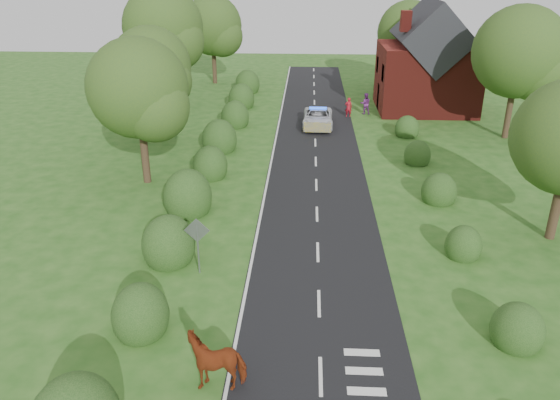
# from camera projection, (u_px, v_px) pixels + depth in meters

# --- Properties ---
(ground) EXTENTS (120.00, 120.00, 0.00)m
(ground) POSITION_uv_depth(u_px,v_px,m) (319.00, 304.00, 20.93)
(ground) COLOR #265719
(road) EXTENTS (6.00, 70.00, 0.02)m
(road) POSITION_uv_depth(u_px,v_px,m) (316.00, 167.00, 34.62)
(road) COLOR black
(road) RESTS_ON ground
(road_markings) EXTENTS (4.96, 70.00, 0.01)m
(road_markings) POSITION_uv_depth(u_px,v_px,m) (290.00, 178.00, 32.80)
(road_markings) COLOR white
(road_markings) RESTS_ON road
(hedgerow_left) EXTENTS (2.75, 50.41, 3.00)m
(hedgerow_left) POSITION_uv_depth(u_px,v_px,m) (204.00, 173.00, 31.61)
(hedgerow_left) COLOR #123913
(hedgerow_left) RESTS_ON ground
(hedgerow_right) EXTENTS (2.10, 45.78, 2.10)m
(hedgerow_right) POSITION_uv_depth(u_px,v_px,m) (434.00, 184.00, 30.62)
(hedgerow_right) COLOR #123913
(hedgerow_right) RESTS_ON ground
(tree_left_a) EXTENTS (5.74, 5.60, 8.38)m
(tree_left_a) POSITION_uv_depth(u_px,v_px,m) (142.00, 93.00, 30.05)
(tree_left_a) COLOR #332316
(tree_left_a) RESTS_ON ground
(tree_left_b) EXTENTS (5.74, 5.60, 8.07)m
(tree_left_b) POSITION_uv_depth(u_px,v_px,m) (154.00, 71.00, 37.55)
(tree_left_b) COLOR #332316
(tree_left_b) RESTS_ON ground
(tree_left_c) EXTENTS (6.97, 6.80, 10.22)m
(tree_left_c) POSITION_uv_depth(u_px,v_px,m) (166.00, 31.00, 46.11)
(tree_left_c) COLOR #332316
(tree_left_c) RESTS_ON ground
(tree_left_d) EXTENTS (6.15, 6.00, 8.89)m
(tree_left_d) POSITION_uv_depth(u_px,v_px,m) (215.00, 28.00, 55.51)
(tree_left_d) COLOR #332316
(tree_left_d) RESTS_ON ground
(tree_right_b) EXTENTS (6.56, 6.40, 9.40)m
(tree_right_b) POSITION_uv_depth(u_px,v_px,m) (524.00, 56.00, 37.77)
(tree_right_b) COLOR #332316
(tree_right_b) RESTS_ON ground
(tree_right_c) EXTENTS (6.15, 6.00, 8.58)m
(tree_right_c) POSITION_uv_depth(u_px,v_px,m) (411.00, 35.00, 52.87)
(tree_right_c) COLOR #332316
(tree_right_c) RESTS_ON ground
(road_sign) EXTENTS (1.06, 0.08, 2.53)m
(road_sign) POSITION_uv_depth(u_px,v_px,m) (197.00, 238.00, 22.32)
(road_sign) COLOR gray
(road_sign) RESTS_ON ground
(house) EXTENTS (8.00, 7.40, 9.17)m
(house) POSITION_uv_depth(u_px,v_px,m) (427.00, 66.00, 46.32)
(house) COLOR maroon
(house) RESTS_ON ground
(cow) EXTENTS (2.26, 1.36, 1.52)m
(cow) POSITION_uv_depth(u_px,v_px,m) (217.00, 361.00, 16.81)
(cow) COLOR maroon
(cow) RESTS_ON ground
(police_van) EXTENTS (2.38, 5.03, 1.52)m
(police_van) POSITION_uv_depth(u_px,v_px,m) (318.00, 118.00, 42.81)
(police_van) COLOR silver
(police_van) RESTS_ON ground
(pedestrian_red) EXTENTS (0.64, 0.46, 1.62)m
(pedestrian_red) POSITION_uv_depth(u_px,v_px,m) (348.00, 107.00, 45.29)
(pedestrian_red) COLOR #A91421
(pedestrian_red) RESTS_ON ground
(pedestrian_purple) EXTENTS (0.90, 0.71, 1.79)m
(pedestrian_purple) POSITION_uv_depth(u_px,v_px,m) (365.00, 104.00, 46.10)
(pedestrian_purple) COLOR #702A78
(pedestrian_purple) RESTS_ON ground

